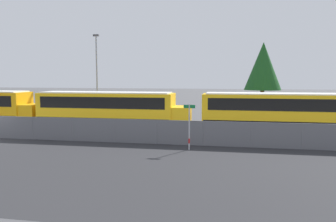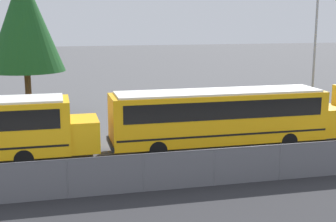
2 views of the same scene
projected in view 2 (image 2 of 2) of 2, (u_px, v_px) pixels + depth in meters
name	position (u px, v px, depth m)	size (l,w,h in m)	color
school_bus_3	(223.00, 114.00, 25.03)	(13.03, 2.60, 3.15)	orange
light_pole	(315.00, 48.00, 33.25)	(0.60, 0.24, 8.86)	gray
tree_1	(24.00, 21.00, 32.18)	(5.34, 5.34, 10.17)	#51381E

